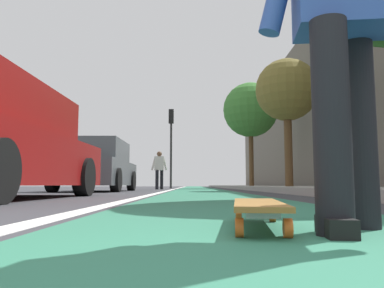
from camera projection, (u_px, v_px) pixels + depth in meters
ground_plane at (203, 192)px, 10.42m from camera, size 80.00×80.00×0.00m
bike_lane_paint at (196, 188)px, 24.34m from camera, size 56.00×1.83×0.00m
lane_stripe_white at (177, 188)px, 20.36m from camera, size 52.00×0.16×0.01m
sidewalk_curb at (266, 187)px, 18.38m from camera, size 52.00×3.20×0.14m
building_facade at (302, 118)px, 22.78m from camera, size 40.00×1.20×8.19m
skateboard at (258, 207)px, 1.68m from camera, size 0.86×0.30×0.11m
skater_person at (343, 5)px, 1.62m from camera, size 0.44×0.72×1.64m
parked_car_mid at (96, 167)px, 11.31m from camera, size 4.13×1.86×1.47m
traffic_light at (171, 134)px, 21.88m from camera, size 0.33×0.28×4.46m
street_tree_mid at (287, 91)px, 12.68m from camera, size 2.04×2.04×4.32m
street_tree_far at (250, 110)px, 20.56m from camera, size 2.90×2.90×5.61m
pedestrian_distant at (159, 168)px, 16.29m from camera, size 0.45×0.70×1.60m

